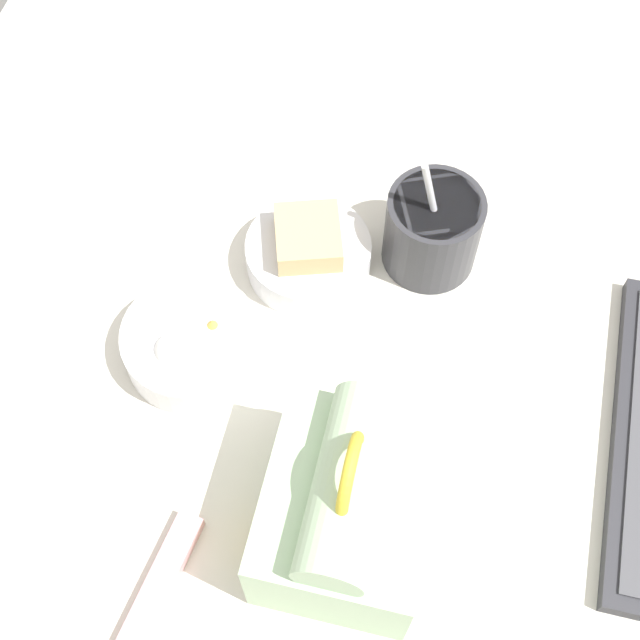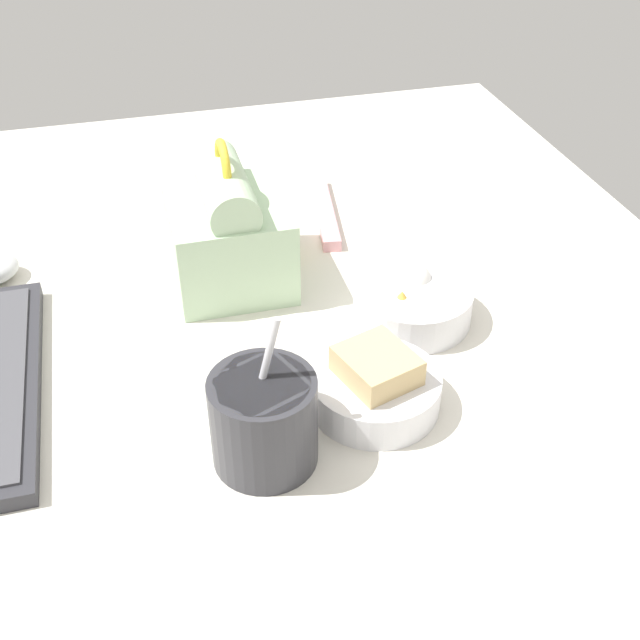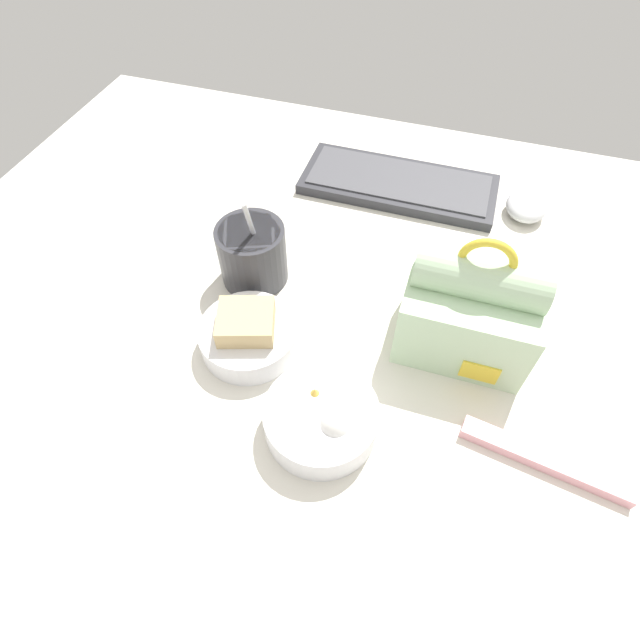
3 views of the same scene
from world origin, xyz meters
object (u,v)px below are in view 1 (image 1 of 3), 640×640
object	(u,v)px
lunch_bag	(347,508)
bento_bowl_sandwich	(308,252)
soup_cup	(432,229)
chopstick_case	(143,620)
bento_bowl_snacks	(192,343)

from	to	relation	value
lunch_bag	bento_bowl_sandwich	world-z (taller)	lunch_bag
lunch_bag	soup_cup	xyz separation A→B (cm)	(-31.48, 2.20, -1.82)
lunch_bag	chopstick_case	size ratio (longest dim) A/B	0.93
soup_cup	chopstick_case	size ratio (longest dim) A/B	0.79
soup_cup	bento_bowl_sandwich	size ratio (longest dim) A/B	1.18
lunch_bag	soup_cup	distance (cm)	31.61
bento_bowl_sandwich	lunch_bag	bearing A→B (deg)	20.21
bento_bowl_snacks	chopstick_case	xyz separation A→B (cm)	(26.18, 3.49, -1.55)
soup_cup	bento_bowl_snacks	world-z (taller)	soup_cup
lunch_bag	bento_bowl_sandwich	distance (cm)	29.39
soup_cup	chopstick_case	xyz separation A→B (cm)	(43.40, -17.49, -4.10)
bento_bowl_snacks	lunch_bag	bearing A→B (deg)	52.79
bento_bowl_sandwich	bento_bowl_snacks	bearing A→B (deg)	-33.80
lunch_bag	bento_bowl_snacks	bearing A→B (deg)	-127.21
lunch_bag	chopstick_case	bearing A→B (deg)	-52.05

